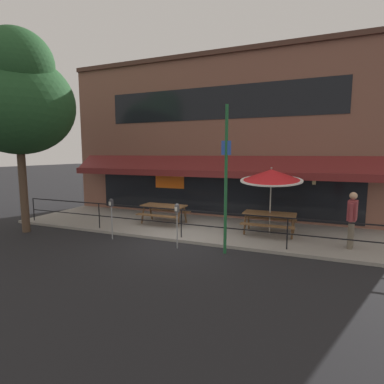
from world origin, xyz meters
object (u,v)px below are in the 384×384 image
Objects in this scene: pedestrian_walking at (352,217)px; parking_meter_far at (177,212)px; street_tree_curbside at (17,98)px; picnic_table_centre at (269,217)px; parking_meter_near at (111,206)px; picnic_table_left at (164,209)px; street_sign_pole at (226,179)px; patio_umbrella_centre at (271,176)px.

pedestrian_walking is 5.26m from parking_meter_far.
pedestrian_walking is 11.85m from street_tree_curbside.
parking_meter_far reaches higher than picnic_table_centre.
picnic_table_centre is 1.27× the size of parking_meter_near.
picnic_table_left is 6.65m from street_tree_curbside.
parking_meter_far reaches higher than picnic_table_left.
street_sign_pole is at bearing 0.57° from parking_meter_near.
parking_meter_near is 2.51m from parking_meter_far.
street_sign_pole is (-3.47, -1.60, 1.16)m from pedestrian_walking.
patio_umbrella_centre is at bearing 45.31° from parking_meter_far.
picnic_table_centre is at bearing 67.05° from street_sign_pole.
picnic_table_centre is at bearing -0.70° from picnic_table_left.
picnic_table_centre is 9.89m from street_tree_curbside.
street_tree_curbside is (-4.30, -2.86, 4.19)m from picnic_table_left.
parking_meter_far is at bearing 3.94° from street_tree_curbside.
street_tree_curbside reaches higher than picnic_table_left.
patio_umbrella_centre reaches higher than picnic_table_left.
pedestrian_walking reaches higher than picnic_table_left.
street_sign_pole is at bearing -112.95° from picnic_table_centre.
picnic_table_left is 1.05× the size of pedestrian_walking.
patio_umbrella_centre is at bearing 18.94° from street_tree_curbside.
parking_meter_far is (-4.97, -1.71, 0.09)m from pedestrian_walking.
pedestrian_walking is 0.40× the size of street_sign_pole.
picnic_table_left is 1.27× the size of parking_meter_near.
parking_meter_near is 1.00× the size of parking_meter_far.
patio_umbrella_centre is 1.69× the size of parking_meter_far.
parking_meter_far is 0.20× the size of street_tree_curbside.
pedestrian_walking is at bearing -15.35° from picnic_table_centre.
patio_umbrella_centre is 2.85m from pedestrian_walking.
street_sign_pole reaches higher than parking_meter_far.
pedestrian_walking is at bearing 12.36° from parking_meter_near.
pedestrian_walking is at bearing -6.27° from picnic_table_left.
street_tree_curbside is at bearing -169.06° from pedestrian_walking.
picnic_table_centre is 0.42× the size of street_sign_pole.
patio_umbrella_centre is 3.67m from parking_meter_far.
patio_umbrella_centre is (4.20, 0.05, 1.47)m from picnic_table_left.
street_tree_curbside is (-11.00, -2.13, 3.84)m from pedestrian_walking.
picnic_table_centre is 0.25× the size of street_tree_curbside.
patio_umbrella_centre is at bearing 0.74° from picnic_table_left.
parking_meter_far is (-2.48, -2.50, -1.03)m from patio_umbrella_centre.
picnic_table_left is at bearing 179.30° from picnic_table_centre.
picnic_table_left is 0.75× the size of patio_umbrella_centre.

